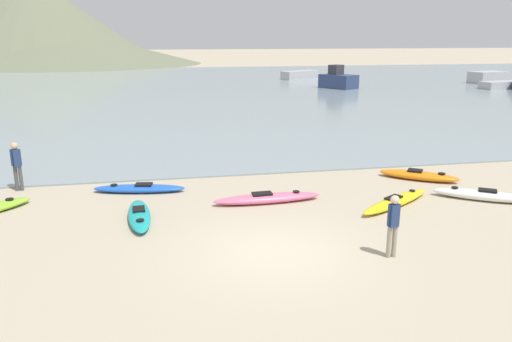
% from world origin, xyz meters
% --- Properties ---
extents(ground_plane, '(400.00, 400.00, 0.00)m').
position_xyz_m(ground_plane, '(0.00, 0.00, 0.00)').
color(ground_plane, tan).
extents(bay_water, '(160.00, 70.00, 0.06)m').
position_xyz_m(bay_water, '(0.00, 42.18, 0.03)').
color(bay_water, gray).
rests_on(bay_water, ground_plane).
extents(far_hill_left, '(49.74, 49.74, 17.19)m').
position_xyz_m(far_hill_left, '(-26.51, 101.62, 8.60)').
color(far_hill_left, '#6B7056').
rests_on(far_hill_left, ground_plane).
extents(far_hill_midleft, '(50.23, 50.23, 6.35)m').
position_xyz_m(far_hill_midleft, '(-18.54, 93.28, 3.17)').
color(far_hill_midleft, '#6B7056').
rests_on(far_hill_midleft, ground_plane).
extents(kayak_on_sand_0, '(2.83, 2.35, 0.38)m').
position_xyz_m(kayak_on_sand_0, '(6.93, 5.35, 0.17)').
color(kayak_on_sand_0, orange).
rests_on(kayak_on_sand_0, ground_plane).
extents(kayak_on_sand_1, '(3.26, 1.24, 0.31)m').
position_xyz_m(kayak_on_sand_1, '(-3.48, 5.83, 0.13)').
color(kayak_on_sand_1, blue).
rests_on(kayak_on_sand_1, ground_plane).
extents(kayak_on_sand_2, '(0.83, 2.88, 0.31)m').
position_xyz_m(kayak_on_sand_2, '(-3.41, 3.03, 0.14)').
color(kayak_on_sand_2, teal).
rests_on(kayak_on_sand_2, ground_plane).
extents(kayak_on_sand_4, '(3.61, 0.77, 0.35)m').
position_xyz_m(kayak_on_sand_4, '(0.67, 3.82, 0.15)').
color(kayak_on_sand_4, '#E5668C').
rests_on(kayak_on_sand_4, ground_plane).
extents(kayak_on_sand_5, '(3.32, 2.37, 0.33)m').
position_xyz_m(kayak_on_sand_5, '(4.69, 2.73, 0.14)').
color(kayak_on_sand_5, yellow).
rests_on(kayak_on_sand_5, ground_plane).
extents(kayak_on_sand_6, '(2.97, 2.22, 0.38)m').
position_xyz_m(kayak_on_sand_6, '(7.76, 2.69, 0.17)').
color(kayak_on_sand_6, white).
rests_on(kayak_on_sand_6, ground_plane).
extents(person_near_foreground, '(0.32, 0.22, 1.60)m').
position_xyz_m(person_near_foreground, '(2.77, -0.85, 0.92)').
color(person_near_foreground, gray).
rests_on(person_near_foreground, ground_plane).
extents(person_near_waterline, '(0.35, 0.30, 1.74)m').
position_xyz_m(person_near_waterline, '(-7.65, 6.84, 1.00)').
color(person_near_waterline, '#4C4C4C').
rests_on(person_near_waterline, ground_plane).
extents(moored_boat_0, '(3.76, 4.24, 2.37)m').
position_xyz_m(moored_boat_0, '(15.85, 38.26, 0.89)').
color(moored_boat_0, navy).
rests_on(moored_boat_0, bay_water).
extents(moored_boat_1, '(5.67, 2.71, 0.75)m').
position_xyz_m(moored_boat_1, '(32.64, 34.61, 0.43)').
color(moored_boat_1, '#B2B2B7').
rests_on(moored_boat_1, bay_water).
extents(moored_boat_2, '(5.40, 4.06, 0.98)m').
position_xyz_m(moored_boat_2, '(15.28, 50.56, 0.55)').
color(moored_boat_2, '#B2B2B7').
rests_on(moored_boat_2, bay_water).
extents(moored_boat_3, '(4.76, 3.28, 1.30)m').
position_xyz_m(moored_boat_3, '(34.93, 40.63, 0.71)').
color(moored_boat_3, '#B2B2B7').
rests_on(moored_boat_3, bay_water).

